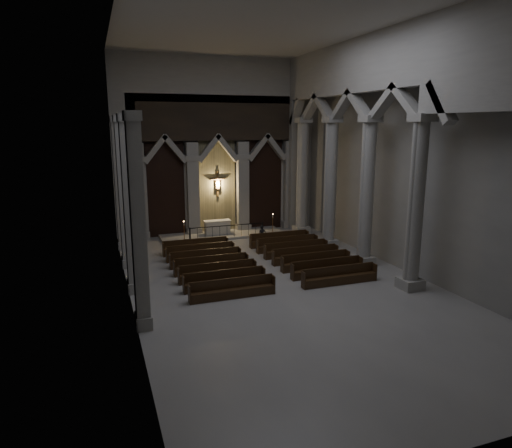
# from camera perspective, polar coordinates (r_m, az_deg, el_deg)

# --- Properties ---
(room) EXTENTS (24.00, 24.10, 12.00)m
(room) POSITION_cam_1_polar(r_m,az_deg,el_deg) (20.86, 3.44, 12.43)
(room) COLOR #9E9B96
(room) RESTS_ON ground
(sanctuary_wall) EXTENTS (14.00, 0.77, 12.00)m
(sanctuary_wall) POSITION_cam_1_polar(r_m,az_deg,el_deg) (31.82, -4.85, 10.58)
(sanctuary_wall) COLOR #A19F97
(sanctuary_wall) RESTS_ON ground
(right_arcade) EXTENTS (1.00, 24.00, 12.00)m
(right_arcade) POSITION_cam_1_polar(r_m,az_deg,el_deg) (24.65, 14.34, 12.58)
(right_arcade) COLOR #A19F97
(right_arcade) RESTS_ON ground
(left_pilasters) EXTENTS (0.60, 13.00, 8.03)m
(left_pilasters) POSITION_cam_1_polar(r_m,az_deg,el_deg) (23.04, -15.91, 2.75)
(left_pilasters) COLOR #A19F97
(left_pilasters) RESTS_ON ground
(sanctuary_step) EXTENTS (8.50, 2.60, 0.15)m
(sanctuary_step) POSITION_cam_1_polar(r_m,az_deg,el_deg) (31.79, -4.20, -1.33)
(sanctuary_step) COLOR #A19F97
(sanctuary_step) RESTS_ON ground
(altar) EXTENTS (1.84, 0.74, 0.94)m
(altar) POSITION_cam_1_polar(r_m,az_deg,el_deg) (31.69, -4.85, -0.36)
(altar) COLOR beige
(altar) RESTS_ON sanctuary_step
(altar_rail) EXTENTS (5.13, 0.09, 1.01)m
(altar_rail) POSITION_cam_1_polar(r_m,az_deg,el_deg) (30.57, -3.64, -0.73)
(altar_rail) COLOR black
(altar_rail) RESTS_ON ground
(candle_stand_left) EXTENTS (0.26, 0.26, 1.56)m
(candle_stand_left) POSITION_cam_1_polar(r_m,az_deg,el_deg) (29.59, -8.93, -1.78)
(candle_stand_left) COLOR #A56733
(candle_stand_left) RESTS_ON ground
(candle_stand_right) EXTENTS (0.26, 0.26, 1.53)m
(candle_stand_right) POSITION_cam_1_polar(r_m,az_deg,el_deg) (31.73, 2.10, -0.70)
(candle_stand_right) COLOR #A56733
(candle_stand_right) RESTS_ON ground
(pews) EXTENTS (9.33, 8.05, 0.88)m
(pews) POSITION_cam_1_polar(r_m,az_deg,el_deg) (24.74, 0.50, -4.76)
(pews) COLOR black
(pews) RESTS_ON ground
(worshipper) EXTENTS (0.53, 0.41, 1.28)m
(worshipper) POSITION_cam_1_polar(r_m,az_deg,el_deg) (29.10, 0.77, -1.43)
(worshipper) COLOR black
(worshipper) RESTS_ON ground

